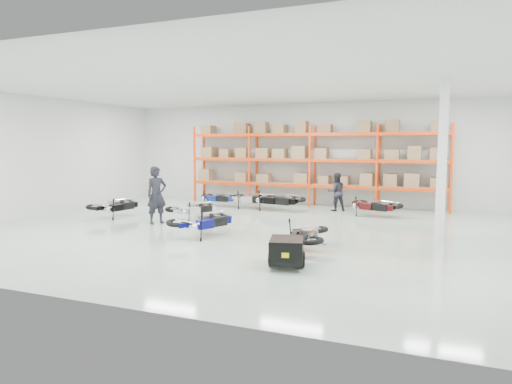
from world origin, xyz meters
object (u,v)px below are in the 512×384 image
at_px(trailer, 287,251).
at_px(moto_silver_left, 193,206).
at_px(moto_blue_centre, 203,217).
at_px(moto_touring_right, 306,231).
at_px(moto_back_d, 374,202).
at_px(moto_back_b, 253,196).
at_px(moto_black_far_left, 115,203).
at_px(person_back, 336,192).
at_px(moto_back_a, 218,195).
at_px(moto_back_c, 278,196).
at_px(person_left, 157,195).

bearing_deg(trailer, moto_silver_left, 122.31).
height_order(moto_blue_centre, moto_touring_right, moto_blue_centre).
bearing_deg(moto_back_d, trailer, -165.05).
distance_m(moto_blue_centre, moto_back_b, 6.03).
distance_m(moto_black_far_left, person_back, 8.61).
bearing_deg(moto_black_far_left, trailer, 163.62).
bearing_deg(moto_silver_left, moto_blue_centre, 152.59).
relative_size(moto_back_b, person_back, 1.14).
distance_m(moto_blue_centre, moto_back_a, 6.52).
xyz_separation_m(moto_black_far_left, trailer, (8.01, -4.22, -0.17)).
xyz_separation_m(moto_back_c, moto_back_d, (3.83, -0.06, -0.06)).
distance_m(moto_silver_left, person_back, 5.93).
height_order(moto_black_far_left, person_left, person_left).
height_order(moto_blue_centre, moto_back_a, moto_blue_centre).
distance_m(moto_touring_right, moto_back_a, 8.90).
bearing_deg(moto_touring_right, moto_silver_left, 139.05).
xyz_separation_m(moto_blue_centre, moto_back_a, (-2.50, 6.02, -0.08)).
relative_size(moto_blue_centre, moto_back_d, 1.07).
bearing_deg(moto_back_c, moto_back_a, 96.06).
bearing_deg(moto_touring_right, moto_back_a, 121.99).
xyz_separation_m(moto_black_far_left, person_left, (2.19, -0.55, 0.43)).
bearing_deg(moto_back_b, moto_back_c, -106.64).
distance_m(moto_back_c, person_back, 2.37).
bearing_deg(moto_back_c, trailer, -147.50).
relative_size(moto_blue_centre, person_back, 1.20).
xyz_separation_m(moto_back_a, person_left, (-0.00, -4.67, 0.48)).
bearing_deg(person_back, moto_back_a, -22.25).
height_order(moto_black_far_left, trailer, moto_black_far_left).
bearing_deg(moto_black_far_left, moto_back_d, -145.65).
distance_m(moto_silver_left, trailer, 6.92).
distance_m(moto_back_b, person_left, 4.92).
height_order(trailer, moto_back_c, moto_back_c).
bearing_deg(moto_back_b, moto_silver_left, 161.49).
height_order(moto_blue_centre, trailer, moto_blue_centre).
xyz_separation_m(moto_black_far_left, moto_back_a, (2.20, 4.12, -0.05)).
distance_m(moto_black_far_left, moto_back_c, 6.31).
xyz_separation_m(trailer, moto_back_c, (-2.98, 8.03, 0.22)).
xyz_separation_m(moto_blue_centre, person_back, (2.54, 6.55, 0.21)).
height_order(trailer, moto_back_b, moto_back_b).
distance_m(moto_back_a, moto_back_b, 1.65).
bearing_deg(person_back, moto_touring_right, 67.73).
distance_m(trailer, moto_back_b, 9.27).
relative_size(moto_silver_left, moto_back_d, 0.96).
bearing_deg(moto_silver_left, moto_back_d, -123.84).
bearing_deg(trailer, moto_back_a, 110.64).
xyz_separation_m(moto_blue_centre, moto_back_d, (4.17, 5.66, -0.04)).
height_order(moto_touring_right, person_left, person_left).
distance_m(moto_back_a, person_left, 4.69).
bearing_deg(moto_touring_right, trailer, -98.79).
height_order(moto_black_far_left, person_back, person_back).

